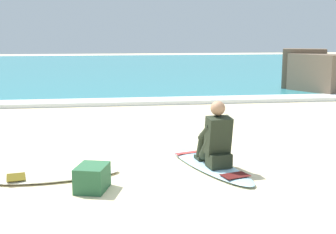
# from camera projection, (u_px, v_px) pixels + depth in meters

# --- Properties ---
(ground_plane) EXTENTS (80.00, 80.00, 0.00)m
(ground_plane) POSITION_uv_depth(u_px,v_px,m) (150.00, 169.00, 6.67)
(ground_plane) COLOR beige
(sea) EXTENTS (80.00, 28.00, 0.10)m
(sea) POSITION_uv_depth(u_px,v_px,m) (113.00, 67.00, 26.28)
(sea) COLOR teal
(sea) RESTS_ON ground
(breaking_foam) EXTENTS (80.00, 0.90, 0.11)m
(breaking_foam) POSITION_uv_depth(u_px,v_px,m) (126.00, 102.00, 12.94)
(breaking_foam) COLOR white
(breaking_foam) RESTS_ON ground
(surfboard_main) EXTENTS (1.14, 2.27, 0.08)m
(surfboard_main) POSITION_uv_depth(u_px,v_px,m) (209.00, 165.00, 6.79)
(surfboard_main) COLOR #9ED1E5
(surfboard_main) RESTS_ON ground
(surfer_seated) EXTENTS (0.44, 0.74, 0.95)m
(surfer_seated) POSITION_uv_depth(u_px,v_px,m) (216.00, 140.00, 6.58)
(surfer_seated) COLOR black
(surfer_seated) RESTS_ON surfboard_main
(surfboard_spare_near) EXTENTS (1.77, 0.82, 0.08)m
(surfboard_spare_near) POSITION_uv_depth(u_px,v_px,m) (58.00, 176.00, 6.25)
(surfboard_spare_near) COLOR #EFE5C6
(surfboard_spare_near) RESTS_ON ground
(rock_outcrop_distant) EXTENTS (3.56, 2.55, 1.45)m
(rock_outcrop_distant) POSITION_uv_depth(u_px,v_px,m) (321.00, 72.00, 15.45)
(rock_outcrop_distant) COLOR brown
(rock_outcrop_distant) RESTS_ON ground
(beach_bag) EXTENTS (0.48, 0.56, 0.32)m
(beach_bag) POSITION_uv_depth(u_px,v_px,m) (92.00, 178.00, 5.76)
(beach_bag) COLOR #285B38
(beach_bag) RESTS_ON ground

